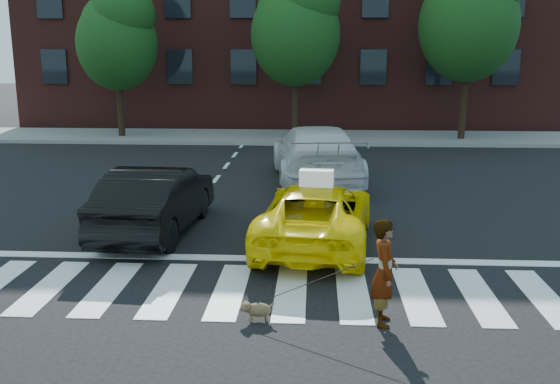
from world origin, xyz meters
name	(u,v)px	position (x,y,z in m)	size (l,w,h in m)	color
ground	(230,291)	(0.00, 0.00, 0.00)	(120.00, 120.00, 0.00)	black
crosswalk	(230,290)	(0.00, 0.00, 0.01)	(13.00, 2.40, 0.01)	silver
stop_line	(241,258)	(0.00, 1.60, 0.01)	(12.00, 0.30, 0.01)	silver
sidewalk_far	(284,137)	(0.00, 17.50, 0.07)	(30.00, 4.00, 0.15)	slate
building	(291,7)	(0.00, 25.00, 6.00)	(26.00, 10.00, 12.00)	#4D211B
tree_left	(117,34)	(-6.97, 17.00, 4.44)	(3.39, 3.38, 6.50)	black
tree_mid	(296,23)	(0.53, 17.00, 4.85)	(3.69, 3.69, 7.10)	black
tree_right	(470,12)	(7.53, 17.00, 5.26)	(4.00, 4.00, 7.70)	black
taxi	(316,214)	(1.40, 2.55, 0.62)	(2.07, 4.48, 1.25)	#FFDB05
black_sedan	(156,199)	(-2.00, 3.23, 0.72)	(1.52, 4.37, 1.44)	black
white_suv	(316,154)	(1.40, 8.60, 0.83)	(2.34, 5.75, 1.67)	silver
woman	(385,272)	(2.36, -1.10, 0.77)	(0.56, 0.37, 1.55)	#999999
dog	(256,309)	(0.54, -1.11, 0.17)	(0.51, 0.27, 0.29)	brown
taxi_sign	(317,178)	(1.40, 2.35, 1.41)	(0.65, 0.28, 0.32)	white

